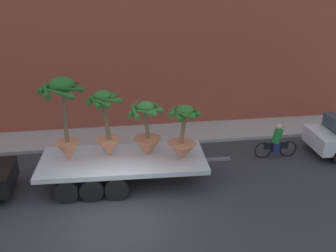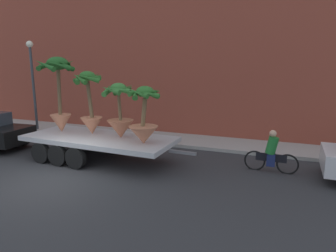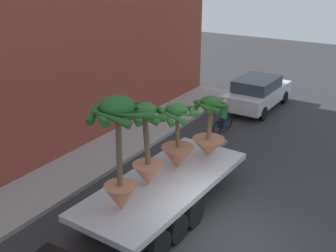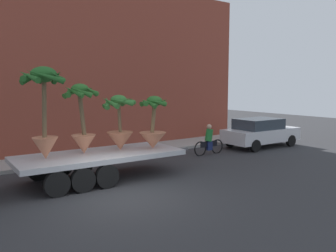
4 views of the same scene
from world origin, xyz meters
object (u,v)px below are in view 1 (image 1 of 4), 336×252
at_px(flatbed_trailer, 116,164).
at_px(potted_palm_extra, 183,138).
at_px(potted_palm_front, 106,127).
at_px(potted_palm_rear, 147,133).
at_px(potted_palm_middle, 65,116).
at_px(cyclist, 276,142).

distance_m(flatbed_trailer, potted_palm_extra, 2.61).
bearing_deg(potted_palm_front, potted_palm_rear, -5.36).
bearing_deg(potted_palm_middle, flatbed_trailer, -3.58).
distance_m(potted_palm_middle, cyclist, 8.54).
distance_m(potted_palm_extra, cyclist, 4.61).
bearing_deg(potted_palm_front, potted_palm_extra, -12.33).
xyz_separation_m(flatbed_trailer, cyclist, (6.61, 1.07, -0.10)).
height_order(flatbed_trailer, potted_palm_front, potted_palm_front).
xyz_separation_m(flatbed_trailer, potted_palm_rear, (1.14, 0.11, 1.09)).
xyz_separation_m(potted_palm_rear, potted_palm_extra, (1.23, -0.45, -0.06)).
height_order(flatbed_trailer, cyclist, cyclist).
relative_size(potted_palm_middle, cyclist, 1.66).
relative_size(potted_palm_rear, potted_palm_front, 0.83).
relative_size(potted_palm_middle, potted_palm_extra, 1.50).
bearing_deg(flatbed_trailer, potted_palm_front, 138.70).
distance_m(potted_palm_rear, potted_palm_extra, 1.31).
bearing_deg(potted_palm_middle, cyclist, 6.68).
bearing_deg(potted_palm_front, potted_palm_middle, -174.04).
height_order(potted_palm_rear, potted_palm_front, potted_palm_front).
bearing_deg(flatbed_trailer, potted_palm_middle, 176.42).
distance_m(potted_palm_rear, cyclist, 5.68).
bearing_deg(potted_palm_rear, potted_palm_front, 174.64).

